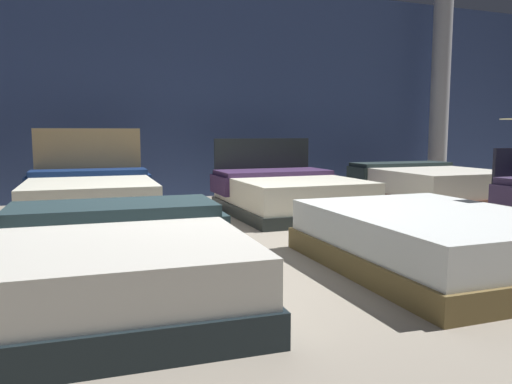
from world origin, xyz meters
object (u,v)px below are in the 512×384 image
(bed_2, at_px, (434,240))
(support_pillar, at_px, (440,95))
(bed_1, at_px, (119,262))
(bed_6, at_px, (289,194))
(bed_7, at_px, (430,186))
(bed_5, at_px, (91,201))

(bed_2, bearing_deg, support_pillar, 50.08)
(bed_1, distance_m, bed_6, 3.67)
(bed_2, distance_m, bed_6, 2.85)
(bed_1, bearing_deg, support_pillar, 37.19)
(bed_6, height_order, bed_7, bed_6)
(bed_2, height_order, bed_6, bed_6)
(bed_2, bearing_deg, bed_5, 131.13)
(bed_1, relative_size, bed_7, 0.97)
(bed_5, relative_size, bed_6, 0.98)
(bed_5, bearing_deg, bed_7, 1.71)
(bed_2, distance_m, bed_5, 3.78)
(bed_2, bearing_deg, bed_6, 89.97)
(bed_2, xyz_separation_m, bed_6, (0.05, 2.85, 0.04))
(bed_6, bearing_deg, bed_1, -131.19)
(bed_2, bearing_deg, bed_1, 178.26)
(bed_2, height_order, bed_7, bed_7)
(bed_1, distance_m, bed_5, 2.77)
(bed_6, xyz_separation_m, support_pillar, (3.71, 1.48, 1.49))
(bed_5, relative_size, support_pillar, 0.58)
(bed_5, relative_size, bed_7, 0.94)
(bed_1, xyz_separation_m, bed_6, (2.44, 2.74, 0.01))
(bed_6, bearing_deg, bed_2, -90.57)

